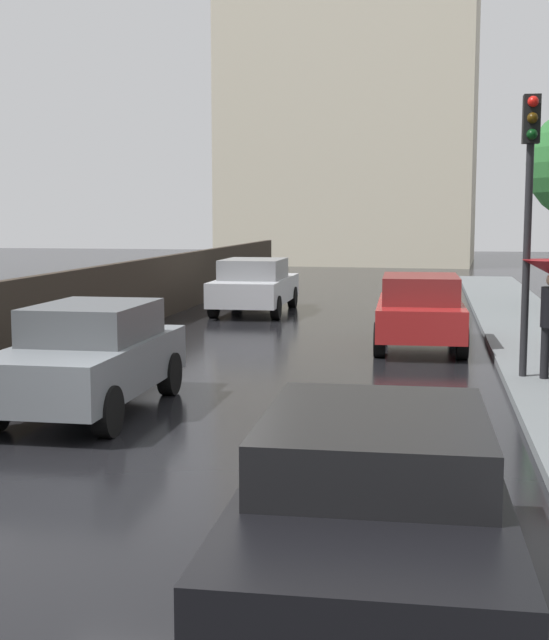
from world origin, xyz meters
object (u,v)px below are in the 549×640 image
(car_silver_near_kerb, at_px, (255,285))
(car_grey_behind_camera, at_px, (90,356))
(car_red_mid_road, at_px, (420,310))
(car_black_far_ahead, at_px, (375,506))
(traffic_light, at_px, (529,184))

(car_silver_near_kerb, xyz_separation_m, car_grey_behind_camera, (0.20, -12.61, -0.00))
(car_grey_behind_camera, bearing_deg, car_silver_near_kerb, -89.14)
(car_red_mid_road, height_order, car_black_far_ahead, car_red_mid_road)
(car_silver_near_kerb, relative_size, traffic_light, 1.00)
(car_black_far_ahead, bearing_deg, traffic_light, 76.64)
(car_red_mid_road, bearing_deg, car_black_far_ahead, -92.39)
(car_red_mid_road, xyz_separation_m, car_black_far_ahead, (-0.15, -12.24, -0.07))
(car_red_mid_road, bearing_deg, traffic_light, -66.91)
(car_silver_near_kerb, xyz_separation_m, car_black_far_ahead, (4.52, -18.12, -0.06))
(car_red_mid_road, distance_m, car_grey_behind_camera, 8.08)
(car_silver_near_kerb, height_order, car_black_far_ahead, car_silver_near_kerb)
(car_red_mid_road, distance_m, traffic_light, 4.74)
(car_silver_near_kerb, bearing_deg, car_red_mid_road, 127.98)
(car_silver_near_kerb, relative_size, car_grey_behind_camera, 1.13)
(traffic_light, bearing_deg, car_black_far_ahead, -102.26)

